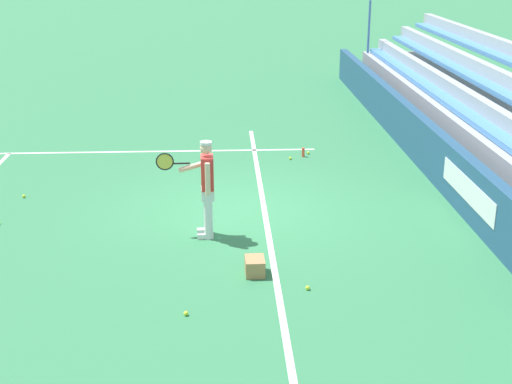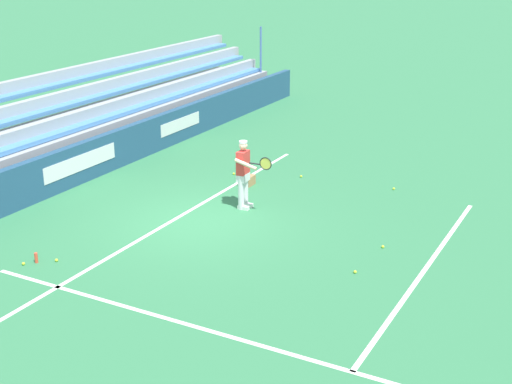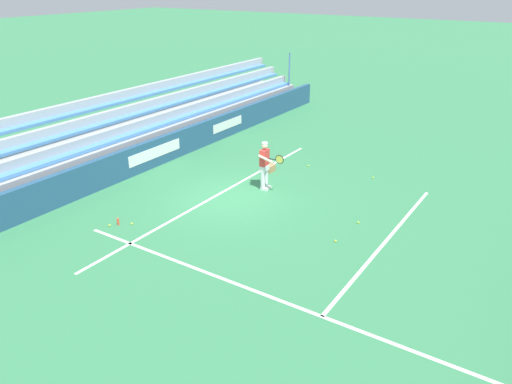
# 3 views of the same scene
# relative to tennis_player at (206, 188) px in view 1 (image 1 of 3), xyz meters

# --- Properties ---
(ground_plane) EXTENTS (160.00, 160.00, 0.00)m
(ground_plane) POSITION_rel_tennis_player_xyz_m (1.30, -0.58, -0.89)
(ground_plane) COLOR #337A4C
(court_baseline_white) EXTENTS (12.00, 0.10, 0.01)m
(court_baseline_white) POSITION_rel_tennis_player_xyz_m (1.30, -1.08, -0.89)
(court_baseline_white) COLOR white
(court_baseline_white) RESTS_ON ground
(court_sideline_white) EXTENTS (0.10, 12.00, 0.01)m
(court_sideline_white) POSITION_rel_tennis_player_xyz_m (5.41, 3.42, -0.89)
(court_sideline_white) COLOR white
(court_sideline_white) RESTS_ON ground
(back_wall_sponsor_board) EXTENTS (27.68, 0.25, 1.10)m
(back_wall_sponsor_board) POSITION_rel_tennis_player_xyz_m (1.29, -4.89, -0.34)
(back_wall_sponsor_board) COLOR navy
(back_wall_sponsor_board) RESTS_ON ground
(tennis_player) EXTENTS (0.58, 1.00, 1.71)m
(tennis_player) POSITION_rel_tennis_player_xyz_m (0.00, 0.00, 0.00)
(tennis_player) COLOR silver
(tennis_player) RESTS_ON ground
(ball_box_cardboard) EXTENTS (0.41, 0.31, 0.26)m
(ball_box_cardboard) POSITION_rel_tennis_player_xyz_m (-1.57, -0.77, -0.76)
(ball_box_cardboard) COLOR #A87F51
(ball_box_cardboard) RESTS_ON ground
(tennis_ball_on_baseline) EXTENTS (0.07, 0.07, 0.07)m
(tennis_ball_on_baseline) POSITION_rel_tennis_player_xyz_m (2.15, 3.73, -0.86)
(tennis_ball_on_baseline) COLOR #CCE533
(tennis_ball_on_baseline) RESTS_ON ground
(tennis_ball_stray_back) EXTENTS (0.07, 0.07, 0.07)m
(tennis_ball_stray_back) POSITION_rel_tennis_player_xyz_m (4.56, -1.90, -0.86)
(tennis_ball_stray_back) COLOR #CCE533
(tennis_ball_stray_back) RESTS_ON ground
(tennis_ball_far_left) EXTENTS (0.07, 0.07, 0.07)m
(tennis_ball_far_left) POSITION_rel_tennis_player_xyz_m (5.00, -2.38, -0.86)
(tennis_ball_far_left) COLOR #CCE533
(tennis_ball_far_left) RESTS_ON ground
(tennis_ball_near_player) EXTENTS (0.07, 0.07, 0.07)m
(tennis_ball_near_player) POSITION_rel_tennis_player_xyz_m (-2.83, 0.25, -0.86)
(tennis_ball_near_player) COLOR #CCE533
(tennis_ball_near_player) RESTS_ON ground
(tennis_ball_toward_net) EXTENTS (0.07, 0.07, 0.07)m
(tennis_ball_toward_net) POSITION_rel_tennis_player_xyz_m (-2.15, -1.53, -0.86)
(tennis_ball_toward_net) COLOR #CCE533
(tennis_ball_toward_net) RESTS_ON ground
(water_bottle) EXTENTS (0.07, 0.07, 0.22)m
(water_bottle) POSITION_rel_tennis_player_xyz_m (4.79, -2.23, -0.78)
(water_bottle) COLOR #EA4C33
(water_bottle) RESTS_ON ground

